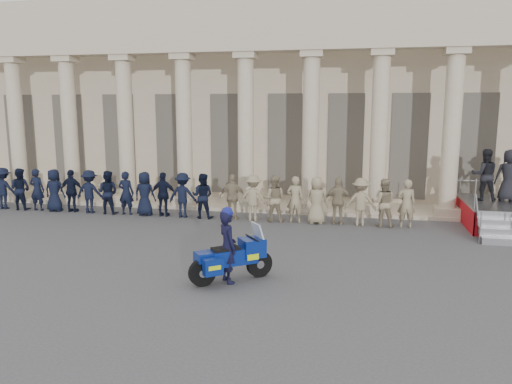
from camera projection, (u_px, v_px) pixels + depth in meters
name	position (u px, v px, depth m)	size (l,w,h in m)	color
ground	(226.00, 276.00, 12.54)	(90.00, 90.00, 0.00)	#434346
building	(299.00, 100.00, 25.99)	(40.00, 12.50, 9.00)	#BAA88C
officer_rank	(161.00, 194.00, 19.24)	(19.04, 0.65, 1.72)	black
motorcycle	(232.00, 257.00, 12.10)	(1.83, 1.57, 1.40)	black
rider	(228.00, 245.00, 11.99)	(0.73, 0.77, 1.87)	black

